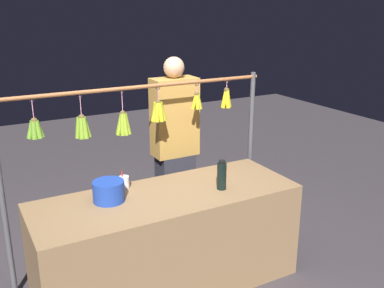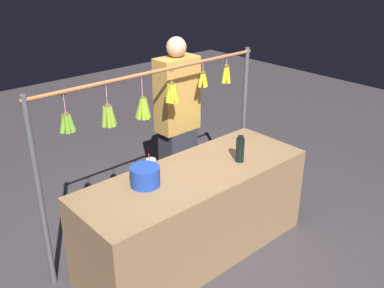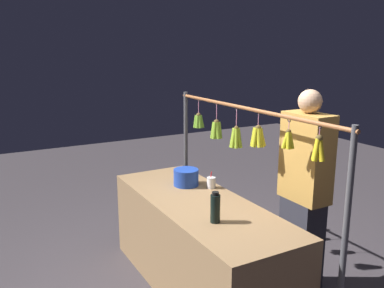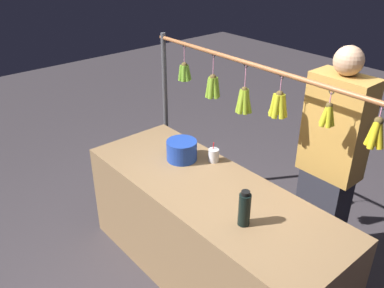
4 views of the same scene
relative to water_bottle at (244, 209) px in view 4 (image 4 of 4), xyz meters
name	(u,v)px [view 4 (image 4 of 4)]	position (x,y,z in m)	size (l,w,h in m)	color
ground_plane	(207,273)	(0.43, -0.11, -0.92)	(12.00, 12.00, 0.00)	#3C363B
market_counter	(208,233)	(0.43, -0.11, -0.52)	(2.07, 0.75, 0.81)	olive
display_rack	(255,120)	(0.46, -0.58, 0.25)	(2.31, 0.13, 1.61)	#4C4C51
water_bottle	(244,209)	(0.00, 0.00, 0.00)	(0.07, 0.07, 0.24)	black
blue_bucket	(182,150)	(0.85, -0.21, -0.04)	(0.24, 0.24, 0.16)	#1F40A7
drink_cup	(214,155)	(0.67, -0.38, -0.06)	(0.08, 0.08, 0.15)	silver
vendor_person	(329,169)	(-0.02, -0.86, -0.05)	(0.42, 0.23, 1.76)	#2D2D38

